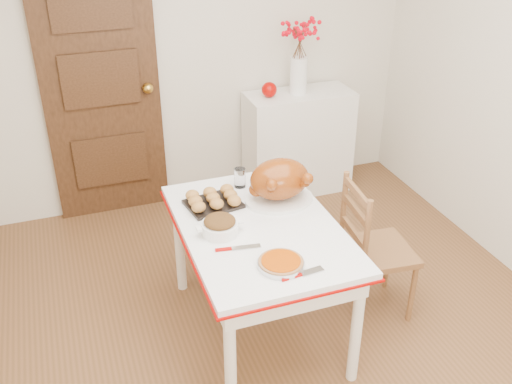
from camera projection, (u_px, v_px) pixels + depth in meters
name	position (u px, v px, depth m)	size (l,w,h in m)	color
floor	(288.00, 351.00, 3.38)	(3.50, 4.00, 0.00)	brown
wall_back	(191.00, 47.00, 4.41)	(3.50, 0.00, 2.50)	beige
door_back	(101.00, 87.00, 4.28)	(0.85, 0.06, 2.06)	black
sideboard	(298.00, 143.00, 4.87)	(0.86, 0.38, 0.86)	white
kitchen_table	(259.00, 279.00, 3.36)	(0.85, 1.23, 0.74)	white
chair_oak	(378.00, 248.00, 3.50)	(0.40, 0.40, 0.90)	brown
berry_vase	(299.00, 56.00, 4.50)	(0.31, 0.31, 0.60)	white
apple	(269.00, 90.00, 4.55)	(0.12, 0.12, 0.12)	#A30300
turkey_platter	(279.00, 181.00, 3.35)	(0.41, 0.32, 0.26)	#8B400F
pumpkin_pie	(281.00, 262.00, 2.84)	(0.23, 0.23, 0.05)	#A83B00
stuffing_dish	(220.00, 225.00, 3.09)	(0.25, 0.20, 0.10)	#573915
rolls_tray	(213.00, 199.00, 3.35)	(0.30, 0.23, 0.08)	#A26539
pie_server	(302.00, 274.00, 2.79)	(0.23, 0.06, 0.01)	silver
carving_knife	(238.00, 248.00, 2.98)	(0.24, 0.06, 0.01)	silver
drinking_glass	(240.00, 178.00, 3.53)	(0.07, 0.07, 0.12)	white
shaker_pair	(278.00, 173.00, 3.62)	(0.09, 0.04, 0.09)	white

